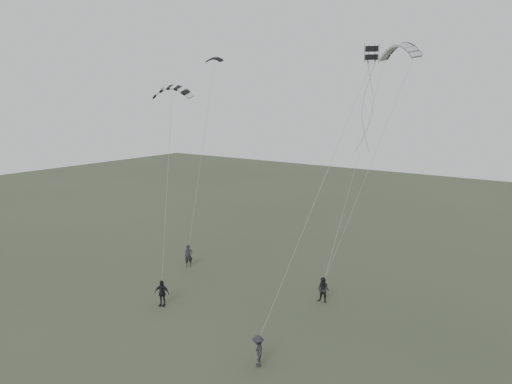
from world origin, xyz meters
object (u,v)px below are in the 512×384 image
Objects in this scene: flyer_left at (189,256)px; flyer_right at (323,290)px; kite_dark_small at (214,58)px; kite_box at (372,53)px; flyer_far at (258,351)px; flyer_center at (162,293)px; kite_striped at (172,87)px; kite_pale_large at (400,45)px.

flyer_left reaches higher than flyer_right.
kite_dark_small is 2.11× the size of kite_box.
flyer_right is at bearing -23.38° from kite_dark_small.
flyer_center is at bearing -144.44° from flyer_far.
kite_striped is (-12.77, 7.00, 14.05)m from flyer_far.
kite_pale_large is 17.42m from kite_striped.
kite_box is at bearing -48.56° from kite_pale_large.
flyer_center is 20.67m from kite_box.
kite_striped is at bearing -84.07° from kite_dark_small.
kite_dark_small reaches higher than flyer_right.
flyer_far is (1.14, -9.55, -0.04)m from flyer_right.
flyer_center reaches higher than flyer_far.
flyer_far is 1.11× the size of kite_dark_small.
flyer_far is 25.70m from kite_dark_small.
flyer_center is 1.06× the size of flyer_far.
flyer_left is at bearing -121.42° from kite_pale_large.
kite_pale_large is at bearing -18.04° from flyer_left.
kite_dark_small reaches higher than flyer_center.
kite_dark_small is at bearing 156.02° from flyer_right.
kite_dark_small reaches higher than flyer_left.
kite_dark_small reaches higher than kite_striped.
kite_pale_large is (0.35, 18.03, 17.21)m from flyer_far.
flyer_far is at bearing -90.04° from flyer_right.
kite_striped reaches higher than flyer_center.
flyer_right is at bearing -7.32° from kite_striped.
kite_dark_small is at bearing 92.04° from flyer_center.
kite_box reaches higher than flyer_center.
flyer_center is 0.47× the size of kite_pale_large.
flyer_right is 16.46m from kite_box.
kite_dark_small reaches higher than flyer_far.
flyer_center is 25.28m from kite_pale_large.
flyer_far is 20.24m from kite_striped.
flyer_far is (9.94, -2.57, -0.06)m from flyer_center.
kite_box reaches higher than flyer_right.
flyer_right is at bearing -48.67° from flyer_left.
kite_pale_large reaches higher than flyer_center.
flyer_left reaches higher than flyer_center.
kite_pale_large is 5.30× the size of kite_box.
kite_pale_large is 11.84m from kite_box.
flyer_right is 0.59× the size of kite_striped.
kite_box is at bearing 115.88° from flyer_far.
kite_striped is (1.32, -2.69, 13.98)m from flyer_left.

